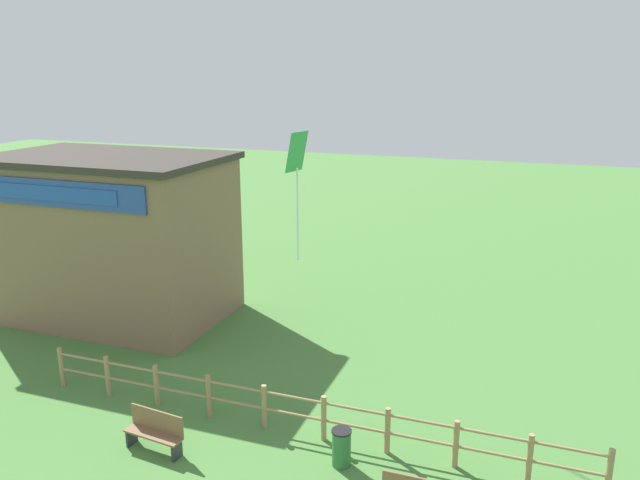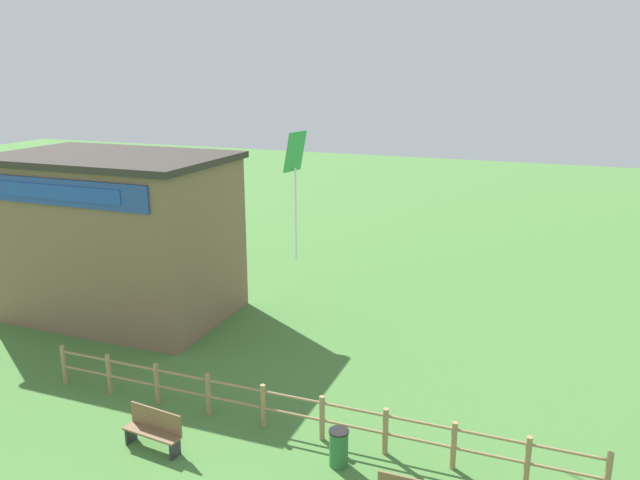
# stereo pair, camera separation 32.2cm
# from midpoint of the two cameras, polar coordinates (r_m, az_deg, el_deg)

# --- Properties ---
(wooden_fence) EXTENTS (15.01, 0.14, 1.22)m
(wooden_fence) POSITION_cam_midpoint_polar(r_m,az_deg,el_deg) (16.61, -3.01, -15.24)
(wooden_fence) COLOR #9E7F56
(wooden_fence) RESTS_ON ground_plane
(seaside_building) EXTENTS (8.54, 5.42, 6.14)m
(seaside_building) POSITION_cam_midpoint_polar(r_m,az_deg,el_deg) (24.63, -18.85, 0.31)
(seaside_building) COLOR #84664C
(seaside_building) RESTS_ON ground_plane
(park_bench_by_building) EXTENTS (1.61, 0.57, 1.04)m
(park_bench_by_building) POSITION_cam_midpoint_polar(r_m,az_deg,el_deg) (16.60, -15.41, -16.43)
(park_bench_by_building) COLOR brown
(park_bench_by_building) RESTS_ON ground_plane
(trash_bin) EXTENTS (0.49, 0.49, 0.93)m
(trash_bin) POSITION_cam_midpoint_polar(r_m,az_deg,el_deg) (15.57, 1.35, -18.44)
(trash_bin) COLOR #2D6B38
(trash_bin) RESTS_ON ground_plane
(kite_green_diamond) EXTENTS (0.34, 0.69, 3.01)m
(kite_green_diamond) POSITION_cam_midpoint_polar(r_m,az_deg,el_deg) (14.26, -2.76, 6.29)
(kite_green_diamond) COLOR green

